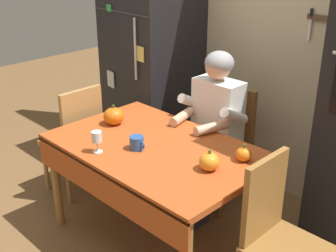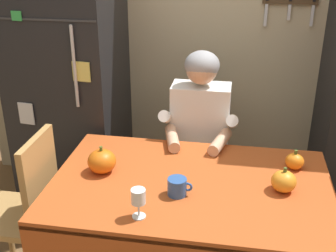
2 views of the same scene
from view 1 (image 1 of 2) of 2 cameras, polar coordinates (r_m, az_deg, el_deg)
name	(u,v)px [view 1 (image 1 of 2)]	position (r m, az deg, el deg)	size (l,w,h in m)	color
ground_plane	(147,245)	(3.20, -2.74, -15.06)	(10.00, 10.00, 0.00)	brown
back_wall_assembly	(277,32)	(3.58, 13.92, 11.71)	(3.70, 0.13, 2.60)	#BCAD89
refrigerator	(153,67)	(4.00, -2.00, 7.68)	(0.68, 0.71, 1.80)	black
dining_table	(154,158)	(2.88, -1.86, -4.16)	(1.40, 0.90, 0.74)	#9E6B33
chair_behind_person	(226,140)	(3.49, 7.49, -1.83)	(0.40, 0.40, 0.93)	brown
seated_person	(212,120)	(3.26, 5.65, 0.74)	(0.47, 0.55, 1.25)	#38384C
chair_left_side	(77,137)	(3.59, -11.71, -1.36)	(0.40, 0.40, 0.93)	tan
chair_right_side	(277,232)	(2.53, 13.93, -13.17)	(0.40, 0.40, 0.93)	#9E6B33
coffee_mug	(137,143)	(2.80, -4.04, -2.18)	(0.12, 0.09, 0.09)	#2D569E
wine_glass	(97,138)	(2.76, -9.18, -1.53)	(0.06, 0.06, 0.14)	white
pumpkin_large	(209,162)	(2.56, 5.36, -4.61)	(0.12, 0.12, 0.13)	orange
pumpkin_medium	(244,154)	(2.69, 9.75, -3.61)	(0.10, 0.10, 0.11)	orange
pumpkin_small	(114,116)	(3.17, -7.02, 1.29)	(0.15, 0.15, 0.15)	orange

